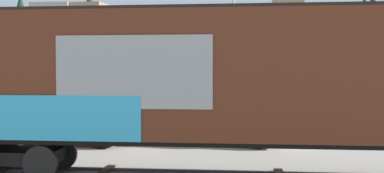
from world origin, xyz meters
TOP-DOWN VIEW (x-y plane):
  - freight_car at (0.97, -0.00)m, footprint 17.29×3.83m
  - flagpole at (1.17, 11.56)m, footprint 1.21×0.50m
  - hillside at (-0.02, 67.25)m, footprint 136.29×28.07m
  - parked_car_red at (-5.06, 5.90)m, footprint 4.48×2.58m
  - parked_car_white at (0.52, 6.08)m, footprint 4.95×2.73m
  - parked_car_silver at (6.17, 6.46)m, footprint 4.32×2.12m

SIDE VIEW (x-z plane):
  - parked_car_silver at x=6.17m, z-range -0.01..1.60m
  - parked_car_red at x=-5.06m, z-range -0.02..1.63m
  - parked_car_white at x=0.52m, z-range 0.03..1.62m
  - freight_car at x=0.97m, z-range 0.38..4.94m
  - flagpole at x=1.17m, z-range 0.94..9.15m
  - hillside at x=-0.02m, z-range -2.36..12.57m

